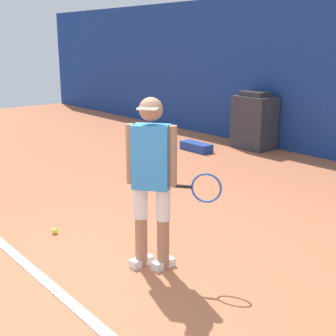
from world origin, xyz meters
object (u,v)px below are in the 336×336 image
Objects in this scene: covered_chair at (254,121)px; equipment_bag at (196,147)px; tennis_ball at (55,231)px; tennis_player at (153,176)px.

equipment_bag is at bearing -118.03° from covered_chair.
tennis_ball is 4.61m from equipment_bag.
covered_chair is at bearing 83.02° from tennis_player.
tennis_player is 2.35× the size of equipment_bag.
tennis_ball is at bearing 158.05° from tennis_player.
tennis_ball is at bearing -63.68° from equipment_bag.
tennis_player is 1.42× the size of covered_chair.
tennis_ball is at bearing -74.23° from covered_chair.
tennis_ball is (-1.36, -0.38, -0.89)m from tennis_player.
covered_chair is 1.31m from equipment_bag.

